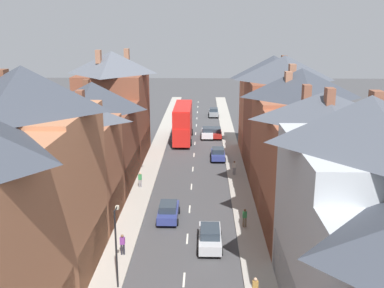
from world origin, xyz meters
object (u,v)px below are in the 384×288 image
object	(u,v)px
car_far_grey	(210,237)
pedestrian_far_left	(140,179)
pedestrian_near_right	(255,288)
pedestrian_mid_left	(122,243)
double_decker_bus_lead	(183,122)
car_mid_white	(207,133)
pedestrian_mid_right	(245,217)
street_lamp	(116,243)
car_parked_left_b	(216,133)
pedestrian_far_right	(234,167)
car_parked_left_a	(218,154)
car_mid_black	(168,211)
car_parked_right_a	(214,112)

from	to	relation	value
car_far_grey	pedestrian_far_left	size ratio (longest dim) A/B	2.76
pedestrian_near_right	pedestrian_mid_left	bearing A→B (deg)	148.78
double_decker_bus_lead	car_mid_white	xyz separation A→B (m)	(3.61, 1.69, -1.97)
car_far_grey	pedestrian_mid_left	world-z (taller)	pedestrian_mid_left
car_mid_white	pedestrian_mid_left	xyz separation A→B (m)	(-6.48, -36.20, 0.19)
pedestrian_mid_right	pedestrian_far_left	bearing A→B (deg)	137.41
pedestrian_near_right	pedestrian_mid_right	world-z (taller)	same
pedestrian_mid_left	street_lamp	size ratio (longest dim) A/B	0.29
car_parked_left_b	pedestrian_far_right	bearing A→B (deg)	-84.67
pedestrian_mid_left	car_parked_left_a	bearing A→B (deg)	72.60
car_parked_left_b	pedestrian_mid_right	world-z (taller)	pedestrian_mid_right
pedestrian_near_right	pedestrian_mid_right	size ratio (longest dim) A/B	1.00
car_mid_black	car_parked_right_a	bearing A→B (deg)	83.91
car_mid_white	car_parked_right_a	bearing A→B (deg)	85.44
pedestrian_far_right	car_mid_black	bearing A→B (deg)	-118.48
car_parked_left_a	pedestrian_far_left	bearing A→B (deg)	-128.74
pedestrian_mid_left	street_lamp	bearing A→B (deg)	-84.08
car_parked_right_a	car_parked_left_b	xyz separation A→B (m)	(0.00, -16.11, -0.03)
pedestrian_mid_right	street_lamp	size ratio (longest dim) A/B	0.29
car_mid_white	pedestrian_mid_right	distance (m)	31.36
car_parked_left_a	car_far_grey	distance (m)	23.18
pedestrian_mid_right	pedestrian_near_right	bearing A→B (deg)	-91.47
car_parked_right_a	pedestrian_far_right	world-z (taller)	pedestrian_far_right
car_parked_left_a	car_mid_black	bearing A→B (deg)	-105.03
car_far_grey	pedestrian_mid_right	xyz separation A→B (m)	(2.95, 3.30, 0.19)
double_decker_bus_lead	car_parked_left_a	bearing A→B (deg)	-63.13
car_parked_right_a	pedestrian_mid_right	world-z (taller)	pedestrian_mid_right
double_decker_bus_lead	car_far_grey	xyz separation A→B (m)	(3.61, -32.83, -1.98)
car_parked_right_a	car_parked_left_b	size ratio (longest dim) A/B	0.90
car_parked_left_b	pedestrian_far_left	xyz separation A→B (m)	(-8.46, -22.12, 0.23)
pedestrian_near_right	pedestrian_mid_right	bearing A→B (deg)	88.53
pedestrian_mid_right	pedestrian_far_right	xyz separation A→B (m)	(0.00, 13.68, 0.00)
pedestrian_near_right	pedestrian_far_left	world-z (taller)	same
car_parked_right_a	pedestrian_far_left	bearing A→B (deg)	-102.48
car_parked_left_a	car_mid_white	distance (m)	11.45
car_parked_right_a	car_parked_left_b	distance (m)	16.11
car_parked_right_a	street_lamp	bearing A→B (deg)	-97.40
pedestrian_near_right	pedestrian_far_left	distance (m)	22.13
car_mid_black	car_parked_left_b	size ratio (longest dim) A/B	0.95
car_parked_left_a	pedestrian_far_right	size ratio (longest dim) A/B	2.37
car_parked_left_b	street_lamp	xyz separation A→B (m)	(-7.35, -40.51, 2.44)
car_mid_white	pedestrian_near_right	bearing A→B (deg)	-86.32
car_parked_left_b	pedestrian_mid_left	bearing A→B (deg)	-102.06
car_mid_black	pedestrian_near_right	xyz separation A→B (m)	(6.28, -12.12, 0.23)
car_parked_right_a	street_lamp	size ratio (longest dim) A/B	0.71
double_decker_bus_lead	car_parked_left_a	distance (m)	11.05
car_parked_left_a	car_far_grey	bearing A→B (deg)	-93.21
pedestrian_near_right	pedestrian_mid_left	xyz separation A→B (m)	(-9.16, 5.55, 0.00)
car_parked_left_a	car_parked_right_a	size ratio (longest dim) A/B	0.98
double_decker_bus_lead	pedestrian_mid_right	size ratio (longest dim) A/B	6.71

